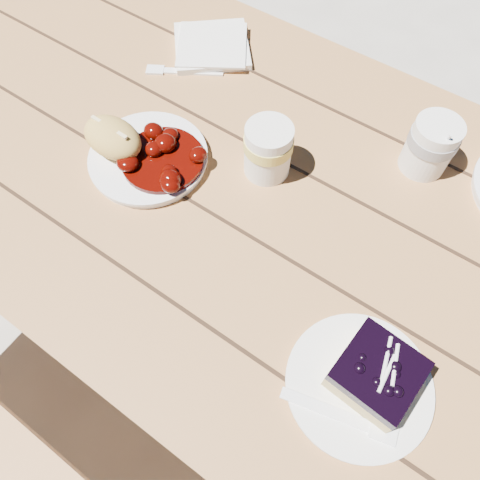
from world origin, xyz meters
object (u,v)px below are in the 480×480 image
Objects in this scene: dessert_plate at (359,385)px; second_cup at (268,150)px; picnic_table at (338,289)px; bread_roll at (113,138)px; main_plate at (149,159)px; blueberry_cake at (376,374)px; coffee_cup at (430,146)px.

second_cup reaches higher than dessert_plate.
picnic_table is 0.49m from bread_roll.
picnic_table is at bearing -13.67° from second_cup.
picnic_table is 0.30m from second_cup.
main_plate is 0.50m from dessert_plate.
main_plate is at bearing -149.67° from second_cup.
second_cup is (-0.32, 0.22, 0.01)m from blueberry_cake.
coffee_cup is (0.01, 0.21, 0.21)m from picnic_table.
coffee_cup is at bearing 36.75° from second_cup.
second_cup is at bearing 28.06° from bread_roll.
coffee_cup reaches higher than blueberry_cake.
coffee_cup is (-0.10, 0.39, 0.01)m from blueberry_cake.
picnic_table is 20.18× the size of coffee_cup.
bread_roll is 0.54m from coffee_cup.
bread_roll is (-0.44, -0.08, 0.21)m from picnic_table.
bread_roll is at bearing -170.27° from picnic_table.
second_cup is at bearing 148.76° from blueberry_cake.
coffee_cup is (0.40, 0.27, 0.04)m from main_plate.
second_cup reaches higher than blueberry_cake.
dessert_plate is 1.95× the size of second_cup.
picnic_table is 0.29m from blueberry_cake.
bread_roll is 1.14× the size of coffee_cup.
dessert_plate is 0.41m from coffee_cup.
blueberry_cake is at bearing -10.29° from bread_roll.
second_cup reaches higher than bread_roll.
picnic_table is at bearing 9.73° from bread_roll.
dessert_plate is (0.10, -0.19, 0.17)m from picnic_table.
second_cup is (-0.22, -0.16, 0.00)m from coffee_cup.
blueberry_cake is at bearing -35.42° from second_cup.
coffee_cup is at bearing 102.35° from dessert_plate.
bread_roll is at bearing -147.54° from coffee_cup.
picnic_table is 0.27m from dessert_plate.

